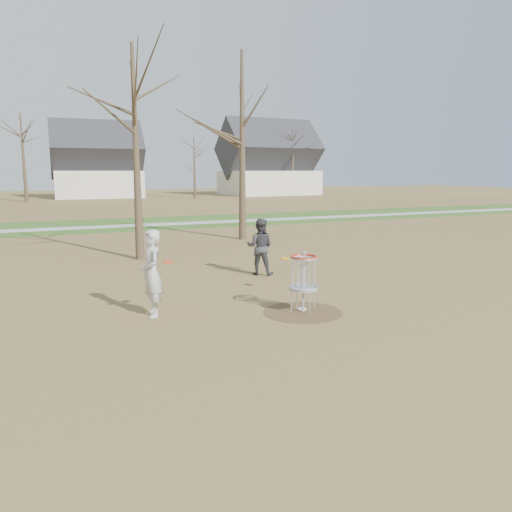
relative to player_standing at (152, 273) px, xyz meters
The scene contains 11 objects.
ground 3.50m from the player_standing, 19.38° to the right, with size 160.00×160.00×0.00m, color brown.
green_band 20.16m from the player_standing, 80.94° to the left, with size 160.00×8.00×0.01m, color #2D5119.
footpath 19.17m from the player_standing, 80.47° to the left, with size 160.00×1.50×0.01m, color #9E9E99.
dirt_circle 3.49m from the player_standing, 19.38° to the right, with size 1.80×1.80×0.01m, color #47331E.
player_standing is the anchor object (origin of this frame).
player_throwing 5.09m from the player_standing, 37.72° to the left, with size 0.85×0.66×1.74m, color #343439.
disc_grounded 3.51m from the player_standing, 15.79° to the right, with size 0.22×0.22×0.02m, color silver.
discs_in_play 2.09m from the player_standing, ahead, with size 3.54×1.07×0.34m.
disc_golf_basket 3.36m from the player_standing, 19.38° to the right, with size 0.64×0.64×1.35m.
bare_trees 35.30m from the player_standing, 81.88° to the left, with size 52.62×44.98×9.00m.
houses_row 52.05m from the player_standing, 81.72° to the left, with size 56.51×10.01×7.26m.
Camera 1 is at (-5.44, -9.57, 3.17)m, focal length 35.00 mm.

